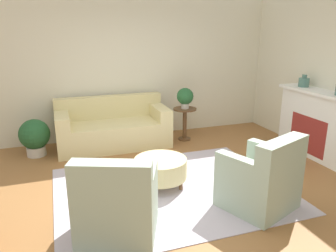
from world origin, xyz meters
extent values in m
plane|color=#996638|center=(0.00, 0.00, 0.00)|extent=(16.00, 16.00, 0.00)
cube|color=beige|center=(0.00, 2.60, 1.40)|extent=(9.08, 0.12, 2.80)
cube|color=#BCB2C1|center=(0.00, 0.00, 0.01)|extent=(3.08, 2.44, 0.01)
cube|color=beige|center=(-0.43, 1.99, 0.24)|extent=(2.04, 0.92, 0.48)
cube|color=beige|center=(-0.43, 2.36, 0.69)|extent=(2.04, 0.20, 0.42)
cube|color=beige|center=(-1.32, 1.97, 0.59)|extent=(0.24, 0.88, 0.23)
cube|color=beige|center=(0.47, 1.97, 0.59)|extent=(0.24, 0.88, 0.23)
cube|color=brown|center=(-0.43, 1.56, 0.03)|extent=(1.83, 0.05, 0.06)
cube|color=#9EB29E|center=(-0.86, -0.76, 0.23)|extent=(1.01, 0.99, 0.43)
cube|color=#9EB29E|center=(-0.97, -1.02, 0.70)|extent=(0.80, 0.48, 0.51)
cube|color=#9EB29E|center=(-0.56, -0.86, 0.58)|extent=(0.39, 0.71, 0.28)
cube|color=#9EB29E|center=(-1.16, -0.63, 0.58)|extent=(0.39, 0.71, 0.28)
cube|color=brown|center=(-0.74, -0.44, 0.04)|extent=(0.67, 0.31, 0.06)
cube|color=#9EB29E|center=(0.86, -0.76, 0.23)|extent=(1.01, 0.99, 0.43)
cube|color=#9EB29E|center=(0.97, -1.02, 0.70)|extent=(0.80, 0.48, 0.51)
cube|color=#9EB29E|center=(1.16, -0.63, 0.58)|extent=(0.39, 0.71, 0.28)
cube|color=#9EB29E|center=(0.56, -0.86, 0.58)|extent=(0.39, 0.71, 0.28)
cube|color=brown|center=(0.74, -0.44, 0.04)|extent=(0.67, 0.31, 0.06)
cylinder|color=beige|center=(-0.09, 0.17, 0.27)|extent=(0.74, 0.74, 0.27)
cylinder|color=brown|center=(-0.31, -0.05, 0.07)|extent=(0.05, 0.05, 0.12)
cylinder|color=brown|center=(0.13, -0.05, 0.07)|extent=(0.05, 0.05, 0.12)
cylinder|color=brown|center=(-0.31, 0.39, 0.07)|extent=(0.05, 0.05, 0.12)
cylinder|color=brown|center=(0.13, 0.39, 0.07)|extent=(0.05, 0.05, 0.12)
cylinder|color=brown|center=(0.98, 1.92, 0.63)|extent=(0.45, 0.45, 0.03)
cylinder|color=brown|center=(0.98, 1.92, 0.31)|extent=(0.08, 0.08, 0.61)
cylinder|color=brown|center=(0.98, 1.92, 0.01)|extent=(0.25, 0.25, 0.03)
cube|color=white|center=(2.80, 0.39, 0.57)|extent=(0.36, 1.48, 1.15)
cube|color=maroon|center=(2.63, 0.39, 0.40)|extent=(0.02, 0.82, 0.63)
cube|color=white|center=(2.78, 0.39, 1.12)|extent=(0.44, 1.58, 0.05)
cylinder|color=#477066|center=(2.78, 0.80, 1.22)|extent=(0.18, 0.18, 0.15)
cylinder|color=#477066|center=(2.78, 0.80, 1.33)|extent=(0.08, 0.08, 0.06)
cylinder|color=beige|center=(0.98, 1.92, 0.69)|extent=(0.15, 0.15, 0.10)
sphere|color=#23562D|center=(0.98, 1.92, 0.88)|extent=(0.32, 0.32, 0.32)
cylinder|color=beige|center=(-1.79, 1.98, 0.08)|extent=(0.32, 0.32, 0.17)
sphere|color=#23562D|center=(-1.79, 1.98, 0.39)|extent=(0.52, 0.52, 0.52)
camera|label=1|loc=(-1.38, -3.84, 2.14)|focal=35.00mm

